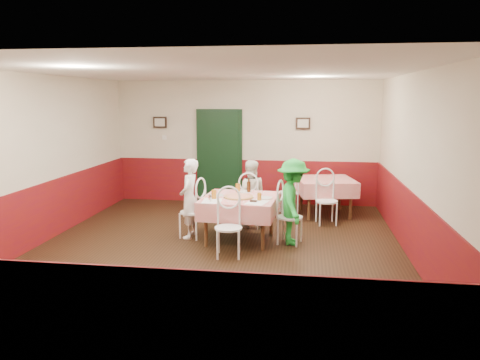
# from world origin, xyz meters

# --- Properties ---
(floor) EXTENTS (7.00, 7.00, 0.00)m
(floor) POSITION_xyz_m (0.00, 0.00, 0.00)
(floor) COLOR black
(floor) RESTS_ON ground
(ceiling) EXTENTS (7.00, 7.00, 0.00)m
(ceiling) POSITION_xyz_m (0.00, 0.00, 2.80)
(ceiling) COLOR white
(ceiling) RESTS_ON back_wall
(back_wall) EXTENTS (6.00, 0.10, 2.80)m
(back_wall) POSITION_xyz_m (0.00, 3.50, 1.40)
(back_wall) COLOR beige
(back_wall) RESTS_ON ground
(front_wall) EXTENTS (6.00, 0.10, 2.80)m
(front_wall) POSITION_xyz_m (0.00, -3.50, 1.40)
(front_wall) COLOR beige
(front_wall) RESTS_ON ground
(left_wall) EXTENTS (0.10, 7.00, 2.80)m
(left_wall) POSITION_xyz_m (-3.00, 0.00, 1.40)
(left_wall) COLOR beige
(left_wall) RESTS_ON ground
(right_wall) EXTENTS (0.10, 7.00, 2.80)m
(right_wall) POSITION_xyz_m (3.00, 0.00, 1.40)
(right_wall) COLOR beige
(right_wall) RESTS_ON ground
(wainscot_back) EXTENTS (6.00, 0.03, 1.00)m
(wainscot_back) POSITION_xyz_m (0.00, 3.48, 0.50)
(wainscot_back) COLOR maroon
(wainscot_back) RESTS_ON ground
(wainscot_front) EXTENTS (6.00, 0.03, 1.00)m
(wainscot_front) POSITION_xyz_m (0.00, -3.48, 0.50)
(wainscot_front) COLOR maroon
(wainscot_front) RESTS_ON ground
(wainscot_left) EXTENTS (0.03, 7.00, 1.00)m
(wainscot_left) POSITION_xyz_m (-2.98, 0.00, 0.50)
(wainscot_left) COLOR maroon
(wainscot_left) RESTS_ON ground
(wainscot_right) EXTENTS (0.03, 7.00, 1.00)m
(wainscot_right) POSITION_xyz_m (2.98, 0.00, 0.50)
(wainscot_right) COLOR maroon
(wainscot_right) RESTS_ON ground
(door) EXTENTS (0.96, 0.06, 2.10)m
(door) POSITION_xyz_m (-0.60, 3.45, 1.05)
(door) COLOR black
(door) RESTS_ON ground
(picture_left) EXTENTS (0.32, 0.03, 0.26)m
(picture_left) POSITION_xyz_m (-2.00, 3.45, 1.85)
(picture_left) COLOR black
(picture_left) RESTS_ON back_wall
(picture_right) EXTENTS (0.32, 0.03, 0.26)m
(picture_right) POSITION_xyz_m (1.30, 3.45, 1.85)
(picture_right) COLOR black
(picture_right) RESTS_ON back_wall
(thermostat) EXTENTS (0.10, 0.03, 0.10)m
(thermostat) POSITION_xyz_m (-1.90, 3.45, 1.50)
(thermostat) COLOR white
(thermostat) RESTS_ON back_wall
(main_table) EXTENTS (1.30, 1.30, 0.77)m
(main_table) POSITION_xyz_m (0.29, 0.55, 0.38)
(main_table) COLOR red
(main_table) RESTS_ON ground
(second_table) EXTENTS (1.32, 1.32, 0.77)m
(second_table) POSITION_xyz_m (1.80, 2.57, 0.38)
(second_table) COLOR red
(second_table) RESTS_ON ground
(chair_left) EXTENTS (0.51, 0.51, 0.90)m
(chair_left) POSITION_xyz_m (-0.56, 0.61, 0.45)
(chair_left) COLOR white
(chair_left) RESTS_ON ground
(chair_right) EXTENTS (0.50, 0.50, 0.90)m
(chair_right) POSITION_xyz_m (1.14, 0.49, 0.45)
(chair_right) COLOR white
(chair_right) RESTS_ON ground
(chair_far) EXTENTS (0.42, 0.42, 0.90)m
(chair_far) POSITION_xyz_m (0.35, 1.40, 0.45)
(chair_far) COLOR white
(chair_far) RESTS_ON ground
(chair_near) EXTENTS (0.47, 0.47, 0.90)m
(chair_near) POSITION_xyz_m (0.23, -0.30, 0.45)
(chair_near) COLOR white
(chair_near) RESTS_ON ground
(chair_second_a) EXTENTS (0.49, 0.49, 0.90)m
(chair_second_a) POSITION_xyz_m (1.05, 2.57, 0.45)
(chair_second_a) COLOR white
(chair_second_a) RESTS_ON ground
(chair_second_b) EXTENTS (0.49, 0.49, 0.90)m
(chair_second_b) POSITION_xyz_m (1.80, 1.82, 0.45)
(chair_second_b) COLOR white
(chair_second_b) RESTS_ON ground
(pizza) EXTENTS (0.52, 0.52, 0.03)m
(pizza) POSITION_xyz_m (0.28, 0.48, 0.78)
(pizza) COLOR #B74723
(pizza) RESTS_ON main_table
(plate_left) EXTENTS (0.27, 0.27, 0.01)m
(plate_left) POSITION_xyz_m (-0.12, 0.57, 0.77)
(plate_left) COLOR white
(plate_left) RESTS_ON main_table
(plate_right) EXTENTS (0.27, 0.27, 0.01)m
(plate_right) POSITION_xyz_m (0.72, 0.50, 0.77)
(plate_right) COLOR white
(plate_right) RESTS_ON main_table
(plate_far) EXTENTS (0.27, 0.27, 0.01)m
(plate_far) POSITION_xyz_m (0.32, 0.98, 0.77)
(plate_far) COLOR white
(plate_far) RESTS_ON main_table
(glass_a) EXTENTS (0.09, 0.09, 0.15)m
(glass_a) POSITION_xyz_m (-0.12, 0.34, 0.83)
(glass_a) COLOR #BF7219
(glass_a) RESTS_ON main_table
(glass_b) EXTENTS (0.07, 0.07, 0.13)m
(glass_b) POSITION_xyz_m (0.64, 0.32, 0.82)
(glass_b) COLOR #BF7219
(glass_b) RESTS_ON main_table
(glass_c) EXTENTS (0.09, 0.09, 0.15)m
(glass_c) POSITION_xyz_m (0.19, 0.96, 0.83)
(glass_c) COLOR #BF7219
(glass_c) RESTS_ON main_table
(beer_bottle) EXTENTS (0.07, 0.07, 0.24)m
(beer_bottle) POSITION_xyz_m (0.39, 0.93, 0.88)
(beer_bottle) COLOR #381C0A
(beer_bottle) RESTS_ON main_table
(shaker_a) EXTENTS (0.04, 0.04, 0.09)m
(shaker_a) POSITION_xyz_m (-0.13, 0.16, 0.81)
(shaker_a) COLOR silver
(shaker_a) RESTS_ON main_table
(shaker_b) EXTENTS (0.04, 0.04, 0.09)m
(shaker_b) POSITION_xyz_m (-0.12, 0.11, 0.81)
(shaker_b) COLOR silver
(shaker_b) RESTS_ON main_table
(shaker_c) EXTENTS (0.04, 0.04, 0.09)m
(shaker_c) POSITION_xyz_m (-0.17, 0.24, 0.81)
(shaker_c) COLOR #B23319
(shaker_c) RESTS_ON main_table
(menu_left) EXTENTS (0.33, 0.42, 0.00)m
(menu_left) POSITION_xyz_m (-0.12, 0.18, 0.76)
(menu_left) COLOR white
(menu_left) RESTS_ON main_table
(menu_right) EXTENTS (0.40, 0.47, 0.00)m
(menu_right) POSITION_xyz_m (0.62, 0.17, 0.76)
(menu_right) COLOR white
(menu_right) RESTS_ON main_table
(wallet) EXTENTS (0.12, 0.10, 0.02)m
(wallet) POSITION_xyz_m (0.56, 0.22, 0.77)
(wallet) COLOR black
(wallet) RESTS_ON main_table
(diner_left) EXTENTS (0.34, 0.51, 1.38)m
(diner_left) POSITION_xyz_m (-0.61, 0.61, 0.69)
(diner_left) COLOR gray
(diner_left) RESTS_ON ground
(diner_far) EXTENTS (0.66, 0.54, 1.27)m
(diner_far) POSITION_xyz_m (0.35, 1.45, 0.63)
(diner_far) COLOR gray
(diner_far) RESTS_ON ground
(diner_right) EXTENTS (0.62, 0.98, 1.43)m
(diner_right) POSITION_xyz_m (1.19, 0.49, 0.72)
(diner_right) COLOR gray
(diner_right) RESTS_ON ground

